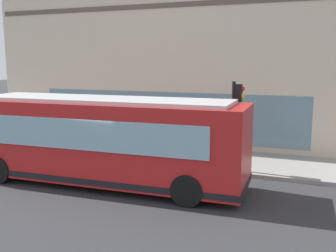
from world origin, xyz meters
TOP-DOWN VIEW (x-y plane):
  - ground at (0.00, 0.00)m, footprint 120.00×120.00m
  - sidewalk_curb at (4.45, 0.00)m, footprint 3.70×40.00m
  - building_corner at (9.37, 0.00)m, footprint 6.20×19.82m
  - city_bus_nearside at (0.08, -0.13)m, footprint 2.89×10.12m
  - traffic_light_near_corner at (2.97, -4.25)m, footprint 0.32×0.49m
  - fire_hydrant at (4.40, 1.19)m, footprint 0.35×0.35m
  - pedestrian_walking_along_curb at (5.33, 7.50)m, footprint 0.32×0.32m
  - pedestrian_near_hydrant at (4.45, -0.43)m, footprint 0.32×0.32m

SIDE VIEW (x-z plane):
  - ground at x=0.00m, z-range 0.00..0.00m
  - sidewalk_curb at x=4.45m, z-range 0.00..0.15m
  - fire_hydrant at x=4.40m, z-range 0.14..0.88m
  - pedestrian_walking_along_curb at x=5.33m, z-range 0.27..1.88m
  - pedestrian_near_hydrant at x=4.45m, z-range 0.28..1.99m
  - city_bus_nearside at x=0.08m, z-range 0.02..3.09m
  - traffic_light_near_corner at x=2.97m, z-range 0.83..4.25m
  - building_corner at x=9.37m, z-range -0.01..12.61m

